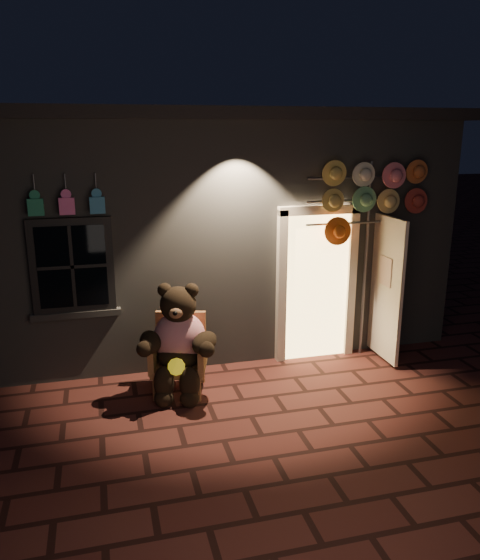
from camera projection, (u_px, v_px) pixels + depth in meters
name	position (u px, v px, depth m)	size (l,w,h in m)	color
ground	(251.00, 416.00, 6.26)	(60.00, 60.00, 0.00)	#50241E
shop_building	(190.00, 215.00, 9.51)	(7.30, 5.95, 3.51)	slate
wicker_armchair	(180.00, 353.00, 6.81)	(0.79, 0.75, 0.97)	#AB6942
teddy_bear	(179.00, 342.00, 6.64)	(1.00, 0.90, 1.43)	#B5132D
hat_rack	(372.00, 195.00, 7.32)	(1.77, 0.22, 2.79)	#59595E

